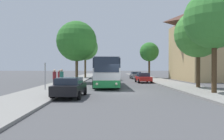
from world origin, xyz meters
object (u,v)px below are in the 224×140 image
Objects in this scene: parked_car_left_curb at (70,87)px; parked_car_right_near at (143,78)px; tree_right_near at (214,19)px; tree_left_near at (85,48)px; parked_car_right_far at (136,75)px; pedestrian_waiting_near at (62,79)px; pedestrian_waiting_far at (59,77)px; bus_rear at (108,69)px; tree_left_far at (77,41)px; tree_right_mid at (198,34)px; tree_right_far at (149,52)px; bus_stop_sign at (45,73)px; pedestrian_walking_back at (54,78)px; bus_front at (106,71)px; bus_middle at (107,70)px.

parked_car_left_curb is 17.50m from parked_car_right_near.
parked_car_left_curb is 0.53× the size of tree_right_near.
tree_left_near reaches higher than parked_car_left_curb.
parked_car_left_curb is 0.50× the size of tree_left_near.
tree_left_near reaches higher than parked_car_right_far.
pedestrian_waiting_near is at bearing 163.31° from tree_right_near.
bus_rear is at bearing -63.03° from pedestrian_waiting_far.
tree_right_mid is (13.87, -9.62, -0.39)m from tree_left_far.
tree_right_far reaches higher than parked_car_right_far.
bus_stop_sign is 0.31× the size of tree_right_mid.
pedestrian_waiting_near is at bearing 62.87° from parked_car_right_far.
tree_right_mid reaches higher than pedestrian_walking_back.
parked_car_left_curb is at bearing -83.72° from tree_left_far.
bus_rear is 23.29m from tree_left_far.
parked_car_right_near is 0.46× the size of tree_left_far.
tree_left_near reaches higher than bus_front.
bus_middle is at bearing 61.50° from pedestrian_walking_back.
pedestrian_walking_back is at bearing 76.60° from bus_stop_sign.
parked_car_left_curb is 5.29m from bus_stop_sign.
bus_stop_sign is 25.96m from tree_left_near.
bus_front is 1.59× the size of tree_right_far.
pedestrian_waiting_near reaches higher than pedestrian_waiting_far.
tree_left_near is at bearing 96.23° from parked_car_left_curb.
pedestrian_walking_back is at bearing 161.69° from tree_right_near.
parked_car_right_near is 0.51× the size of tree_right_mid.
pedestrian_waiting_far is at bearing -109.57° from bus_middle.
tree_right_near is (11.30, 1.44, 5.33)m from parked_car_left_curb.
bus_middle is 5.87× the size of pedestrian_waiting_far.
tree_right_mid is at bearing -15.39° from pedestrian_waiting_near.
tree_right_mid is at bearing 111.88° from parked_car_right_near.
parked_car_right_far is (5.77, 16.84, -0.97)m from bus_front.
bus_rear is 33.48m from pedestrian_waiting_near.
pedestrian_waiting_far is 0.21× the size of tree_right_near.
tree_left_far is (-4.46, -9.43, 4.32)m from bus_middle.
tree_right_near is at bearing -36.59° from pedestrian_waiting_near.
parked_car_left_curb and parked_car_right_near have the same top height.
parked_car_right_far is (0.43, 11.30, 0.00)m from parked_car_right_near.
tree_right_far reaches higher than bus_rear.
bus_front is 6.63× the size of pedestrian_waiting_far.
bus_front is at bearing 43.37° from parked_car_right_near.
parked_car_right_far is at bearing -94.80° from parked_car_right_near.
tree_left_near is at bearing 70.54° from pedestrian_waiting_near.
bus_middle is 1.41× the size of tree_right_far.
tree_left_far is at bearing 72.03° from pedestrian_walking_back.
bus_stop_sign is 1.31× the size of pedestrian_waiting_near.
bus_rear is at bearing 88.75° from bus_front.
parked_car_right_near is at bearing 45.23° from bus_front.
parked_car_right_far is 0.48× the size of tree_right_near.
bus_front is 1.32× the size of tree_left_near.
parked_car_right_far is at bearing 47.07° from tree_left_far.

